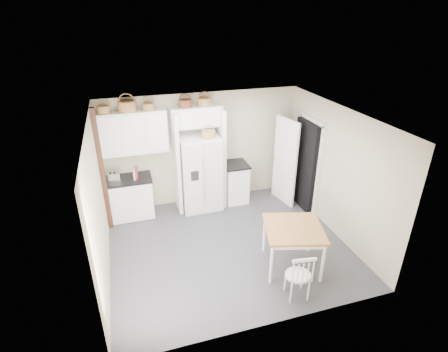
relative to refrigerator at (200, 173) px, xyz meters
name	(u,v)px	position (x,y,z in m)	size (l,w,h in m)	color
floor	(228,245)	(0.15, -1.63, -0.86)	(4.50, 4.50, 0.00)	#363638
ceiling	(229,118)	(0.15, -1.63, 1.74)	(4.50, 4.50, 0.00)	white
wall_back	(202,149)	(0.15, 0.37, 0.44)	(4.50, 4.50, 0.00)	#B3A692
wall_left	(98,206)	(-2.10, -1.63, 0.44)	(4.00, 4.00, 0.00)	#B3A692
wall_right	(336,172)	(2.40, -1.63, 0.44)	(4.00, 4.00, 0.00)	#B3A692
refrigerator	(200,173)	(0.00, 0.00, 0.00)	(0.89, 0.72, 1.73)	silver
base_cab_left	(130,198)	(-1.59, 0.07, -0.42)	(0.96, 0.61, 0.89)	white
base_cab_right	(235,183)	(0.86, 0.07, -0.40)	(0.52, 0.63, 0.92)	white
dining_table	(292,247)	(1.06, -2.52, -0.45)	(0.98, 0.98, 0.82)	olive
windsor_chair	(298,275)	(0.81, -3.22, -0.44)	(0.41, 0.37, 0.84)	white
counter_left	(128,179)	(-1.59, 0.07, 0.05)	(1.00, 0.65, 0.04)	black
counter_right	(235,164)	(0.86, 0.07, 0.08)	(0.57, 0.67, 0.04)	black
toaster	(113,177)	(-1.88, -0.02, 0.17)	(0.30, 0.17, 0.21)	silver
cookbook_red	(136,173)	(-1.39, -0.01, 0.20)	(0.04, 0.17, 0.26)	#A51F2C
cookbook_cream	(135,174)	(-1.43, -0.01, 0.18)	(0.03, 0.15, 0.23)	beige
basket_upper_a	(103,110)	(-1.87, 0.20, 1.56)	(0.26, 0.26, 0.15)	brown
basket_upper_b	(127,106)	(-1.41, 0.20, 1.59)	(0.35, 0.35, 0.21)	brown
basket_upper_c	(148,107)	(-1.00, 0.20, 1.56)	(0.24, 0.24, 0.14)	brown
basket_bridge_a	(185,103)	(-0.23, 0.20, 1.56)	(0.28, 0.28, 0.16)	#541F17
basket_bridge_b	(204,102)	(0.18, 0.20, 1.57)	(0.29, 0.29, 0.17)	brown
basket_fridge_b	(209,134)	(0.19, -0.10, 0.94)	(0.29, 0.29, 0.16)	brown
upper_cabinet	(133,132)	(-1.35, 0.20, 1.04)	(1.40, 0.34, 0.90)	white
bridge_cabinet	(196,117)	(0.00, 0.20, 1.26)	(1.12, 0.34, 0.45)	white
fridge_panel_left	(177,163)	(-0.51, 0.07, 0.29)	(0.08, 0.60, 2.30)	white
fridge_panel_right	(221,158)	(0.51, 0.07, 0.29)	(0.08, 0.60, 2.30)	white
trim_post	(102,172)	(-2.05, -0.28, 0.44)	(0.09, 0.09, 2.60)	black
doorway_void	(306,165)	(2.31, -0.63, 0.16)	(0.18, 0.85, 2.05)	black
door_slab	(285,162)	(1.95, -0.30, 0.16)	(0.80, 0.04, 2.05)	white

